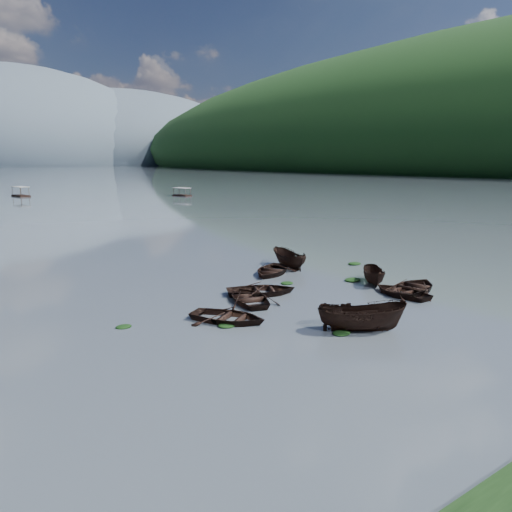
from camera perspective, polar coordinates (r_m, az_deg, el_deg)
ground_plane at (r=28.95m, az=14.22°, el=-7.57°), size 2400.00×2400.00×0.00m
haze_mtn_c at (r=931.49m, az=-26.37°, el=9.31°), size 520.00×520.00×260.00m
haze_mtn_d at (r=978.85m, az=-15.82°, el=10.05°), size 520.00×520.00×220.00m
rowboat_0 at (r=28.58m, az=-3.22°, el=-7.48°), size 5.07×5.48×0.93m
rowboat_1 at (r=32.40m, az=-0.78°, el=-5.22°), size 4.47×5.33×0.95m
rowboat_2 at (r=27.63m, az=11.95°, el=-8.37°), size 4.92×4.22×1.84m
rowboat_3 at (r=35.30m, az=16.27°, el=-4.31°), size 3.10×4.29×0.88m
rowboat_4 at (r=36.38m, az=17.60°, el=-3.94°), size 5.82×4.83×1.04m
rowboat_5 at (r=38.02m, az=13.32°, el=-3.08°), size 3.59×3.85×1.48m
rowboat_6 at (r=34.08m, az=0.62°, el=-4.41°), size 5.73×5.14×0.98m
rowboat_7 at (r=40.11m, az=1.79°, el=-2.05°), size 5.85×5.45×0.99m
rowboat_8 at (r=42.63m, az=3.74°, el=-1.29°), size 2.34×4.64×1.71m
weed_clump_0 at (r=27.82m, az=-3.30°, el=-8.01°), size 1.10×0.90×0.24m
weed_clump_1 at (r=30.36m, az=-6.14°, el=-6.41°), size 0.96×0.76×0.21m
weed_clump_2 at (r=26.96m, az=9.75°, el=-8.78°), size 1.04×0.83×0.23m
weed_clump_3 at (r=37.00m, az=3.55°, el=-3.18°), size 0.98×0.83×0.22m
weed_clump_4 at (r=38.49m, az=10.98°, el=-2.81°), size 1.33×1.06×0.28m
weed_clump_5 at (r=28.52m, az=-14.89°, el=-7.88°), size 0.89×0.72×0.19m
weed_clump_6 at (r=35.05m, az=-2.05°, el=-3.98°), size 1.03×0.86×0.22m
weed_clump_7 at (r=44.50m, az=11.21°, el=-0.95°), size 1.21×0.97×0.26m
pontoon_centre at (r=137.55m, az=-25.27°, el=6.17°), size 3.46×6.43×2.34m
pontoon_right at (r=127.58m, az=-8.44°, el=6.80°), size 3.21×5.50×1.98m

